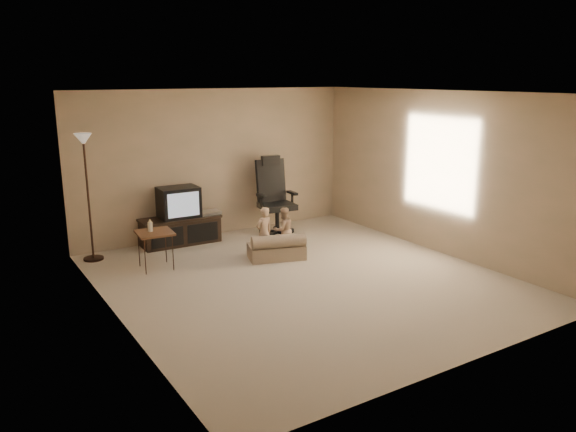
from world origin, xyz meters
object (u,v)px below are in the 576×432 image
(tv_stand, at_px, (180,220))
(toddler_right, at_px, (284,230))
(floor_lamp, at_px, (86,169))
(toddler_left, at_px, (264,233))
(side_table, at_px, (154,233))
(child_sofa, at_px, (277,249))
(office_chair, at_px, (275,207))

(tv_stand, distance_m, toddler_right, 1.76)
(tv_stand, xyz_separation_m, toddler_right, (1.21, -1.27, -0.04))
(floor_lamp, height_order, toddler_left, floor_lamp)
(side_table, xyz_separation_m, toddler_left, (1.57, -0.40, -0.13))
(side_table, xyz_separation_m, child_sofa, (1.70, -0.57, -0.36))
(child_sofa, distance_m, toddler_left, 0.31)
(child_sofa, bearing_deg, tv_stand, 138.48)
(tv_stand, xyz_separation_m, child_sofa, (0.93, -1.54, -0.23))
(side_table, bearing_deg, toddler_right, -8.80)
(floor_lamp, relative_size, child_sofa, 2.05)
(toddler_left, xyz_separation_m, toddler_right, (0.41, 0.10, -0.04))
(child_sofa, relative_size, toddler_left, 1.18)
(tv_stand, distance_m, floor_lamp, 1.75)
(office_chair, distance_m, child_sofa, 1.44)
(tv_stand, xyz_separation_m, floor_lamp, (-1.44, -0.09, 0.99))
(toddler_right, bearing_deg, toddler_left, 14.24)
(side_table, bearing_deg, toddler_left, -14.37)
(tv_stand, height_order, floor_lamp, floor_lamp)
(office_chair, height_order, toddler_right, office_chair)
(office_chair, distance_m, floor_lamp, 3.20)
(tv_stand, height_order, toddler_left, tv_stand)
(tv_stand, bearing_deg, floor_lamp, -175.12)
(side_table, relative_size, child_sofa, 0.79)
(side_table, relative_size, toddler_right, 1.03)
(office_chair, relative_size, toddler_left, 1.72)
(side_table, bearing_deg, office_chair, 15.21)
(toddler_left, bearing_deg, child_sofa, 118.73)
(tv_stand, distance_m, toddler_left, 1.59)
(floor_lamp, bearing_deg, toddler_right, -24.15)
(side_table, height_order, floor_lamp, floor_lamp)
(toddler_right, bearing_deg, floor_lamp, -23.25)
(tv_stand, height_order, child_sofa, tv_stand)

